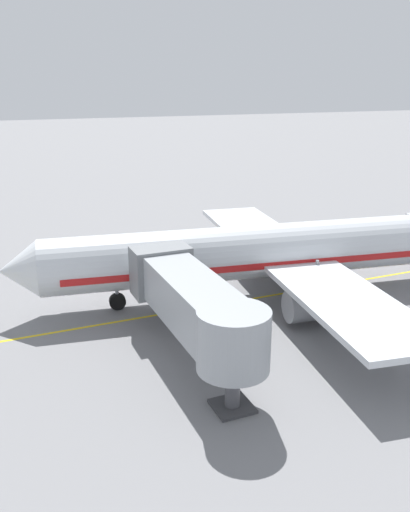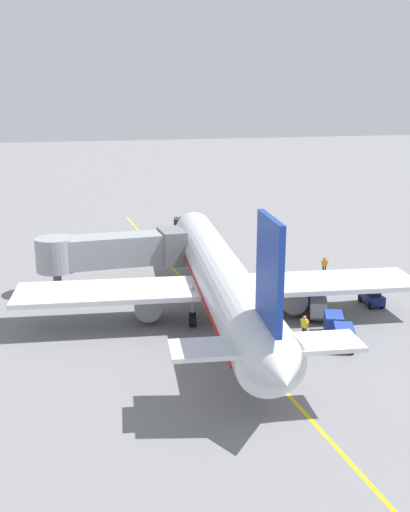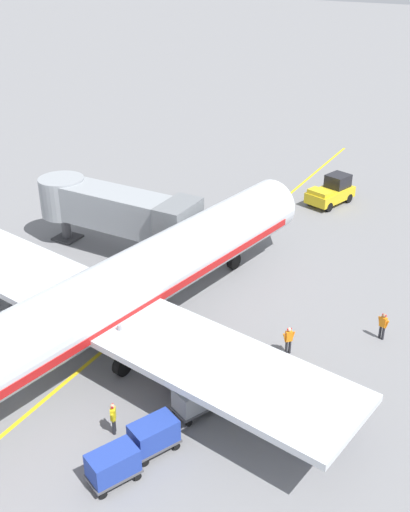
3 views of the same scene
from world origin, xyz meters
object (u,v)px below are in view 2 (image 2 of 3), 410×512
at_px(pushback_tractor, 181,230).
at_px(baggage_cart_second_in_train, 318,308).
at_px(parked_airliner, 220,277).
at_px(ground_crew_loader, 304,326).
at_px(baggage_cart_front, 304,295).
at_px(baggage_cart_tail_end, 344,336).
at_px(baggage_cart_third_in_train, 334,322).
at_px(baggage_tug_lead, 371,296).
at_px(jet_bridge, 113,251).
at_px(ground_crew_wing_walker, 324,265).
at_px(baggage_tug_trailing, 310,295).
at_px(ground_crew_marshaller, 303,280).

bearing_deg(pushback_tractor, baggage_cart_second_in_train, -83.62).
height_order(parked_airliner, ground_crew_loader, parked_airliner).
xyz_separation_m(pushback_tractor, baggage_cart_front, (3.52, -25.71, -0.15)).
relative_size(baggage_cart_tail_end, ground_crew_loader, 1.73).
height_order(baggage_cart_front, baggage_cart_third_in_train, same).
height_order(parked_airliner, pushback_tractor, parked_airliner).
height_order(baggage_tug_lead, baggage_cart_third_in_train, baggage_tug_lead).
relative_size(baggage_tug_lead, baggage_cart_tail_end, 0.89).
height_order(jet_bridge, baggage_cart_tail_end, jet_bridge).
xyz_separation_m(jet_bridge, ground_crew_wing_walker, (19.79, -1.36, -2.50)).
relative_size(baggage_tug_trailing, ground_crew_wing_walker, 1.62).
bearing_deg(baggage_cart_second_in_train, parked_airliner, 158.45).
xyz_separation_m(jet_bridge, baggage_cart_front, (13.94, -9.02, -2.50)).
distance_m(pushback_tractor, baggage_tug_lead, 28.36).
bearing_deg(baggage_cart_second_in_train, baggage_cart_third_in_train, -97.33).
height_order(parked_airliner, baggage_cart_front, parked_airliner).
distance_m(jet_bridge, pushback_tractor, 19.82).
xyz_separation_m(baggage_cart_tail_end, ground_crew_loader, (-1.73, 2.33, 0.00)).
distance_m(pushback_tractor, ground_crew_loader, 31.78).
xyz_separation_m(baggage_cart_front, baggage_cart_second_in_train, (-0.31, -2.99, 0.00)).
height_order(baggage_cart_third_in_train, baggage_cart_tail_end, same).
distance_m(parked_airliner, ground_crew_marshaller, 10.02).
distance_m(baggage_cart_front, baggage_cart_tail_end, 8.49).
bearing_deg(ground_crew_marshaller, ground_crew_loader, -115.50).
bearing_deg(ground_crew_loader, baggage_cart_third_in_train, -0.19).
distance_m(baggage_cart_tail_end, ground_crew_wing_walker, 17.54).
xyz_separation_m(baggage_cart_second_in_train, ground_crew_marshaller, (2.01, 6.69, 0.00)).
bearing_deg(ground_crew_wing_walker, jet_bridge, 176.06).
height_order(parked_airliner, baggage_tug_trailing, parked_airliner).
bearing_deg(baggage_cart_tail_end, ground_crew_wing_walker, 66.23).
height_order(jet_bridge, baggage_tug_lead, jet_bridge).
bearing_deg(baggage_cart_tail_end, baggage_cart_front, 81.73).
xyz_separation_m(baggage_cart_second_in_train, ground_crew_loader, (-2.65, -3.08, 0.00)).
relative_size(baggage_cart_second_in_train, ground_crew_wing_walker, 1.73).
bearing_deg(pushback_tractor, ground_crew_wing_walker, -62.57).
distance_m(baggage_cart_front, baggage_cart_third_in_train, 6.11).
bearing_deg(baggage_tug_lead, jet_bridge, 152.05).
height_order(pushback_tractor, baggage_cart_tail_end, pushback_tractor).
xyz_separation_m(pushback_tractor, ground_crew_wing_walker, (9.37, -18.05, -0.15)).
bearing_deg(parked_airliner, baggage_cart_front, 2.06).
relative_size(baggage_cart_tail_end, ground_crew_wing_walker, 1.73).
height_order(baggage_cart_tail_end, ground_crew_marshaller, ground_crew_marshaller).
bearing_deg(ground_crew_wing_walker, baggage_cart_second_in_train, -120.05).
distance_m(baggage_tug_trailing, ground_crew_loader, 7.55).
distance_m(baggage_cart_tail_end, ground_crew_loader, 2.91).
bearing_deg(ground_crew_loader, pushback_tractor, 91.02).
relative_size(baggage_cart_front, baggage_cart_tail_end, 1.00).
relative_size(parked_airliner, ground_crew_loader, 22.06).
bearing_deg(baggage_cart_third_in_train, jet_bridge, 131.25).
bearing_deg(baggage_cart_front, ground_crew_wing_walker, 52.62).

